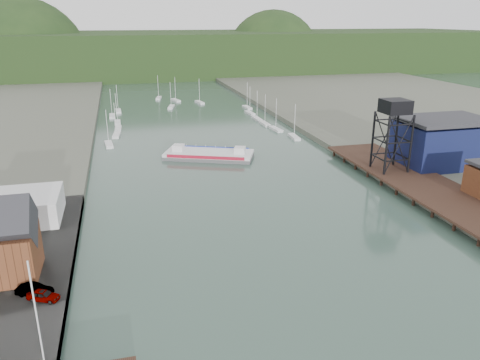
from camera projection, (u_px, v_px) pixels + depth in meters
east_pier at (431, 189)px, 95.79m from camera, size 14.00×70.00×2.45m
white_shed at (6, 209)px, 80.63m from camera, size 18.00×12.00×4.50m
flagpole at (37, 316)px, 45.40m from camera, size 0.16×0.16×12.00m
lift_tower at (395, 111)px, 102.70m from camera, size 6.50×6.50×16.00m
blue_shed at (443, 142)px, 110.88m from camera, size 20.50×14.50×11.30m
marina_sailboats at (187, 117)px, 173.10m from camera, size 57.71×92.65×0.90m
distant_hills at (146, 56)px, 317.86m from camera, size 500.00×120.00×80.00m
chain_ferry at (209, 154)px, 123.10m from camera, size 24.64×17.29×3.29m
car_west_a at (43, 295)px, 58.21m from camera, size 4.36×3.18×1.38m
car_west_b at (34, 290)px, 59.25m from camera, size 4.82×3.16×1.50m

